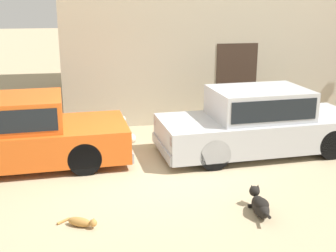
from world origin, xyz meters
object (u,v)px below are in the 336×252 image
at_px(parked_sedan_nearest, 11,133).
at_px(stray_dog_spotted, 260,204).
at_px(parked_sedan_second, 259,121).
at_px(stray_cat, 81,222).

distance_m(parked_sedan_nearest, stray_dog_spotted, 5.01).
distance_m(parked_sedan_nearest, parked_sedan_second, 5.12).
relative_size(parked_sedan_nearest, stray_cat, 7.91).
bearing_deg(parked_sedan_nearest, stray_cat, -67.01).
bearing_deg(parked_sedan_nearest, parked_sedan_second, -3.94).
bearing_deg(stray_cat, parked_sedan_second, 64.39).
xyz_separation_m(parked_sedan_nearest, stray_dog_spotted, (4.12, -2.80, -0.53)).
height_order(parked_sedan_second, stray_dog_spotted, parked_sedan_second).
relative_size(parked_sedan_second, stray_dog_spotted, 4.77).
relative_size(parked_sedan_nearest, parked_sedan_second, 1.04).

